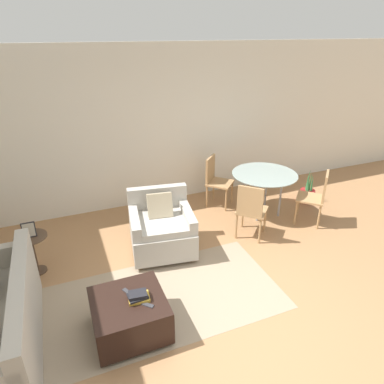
% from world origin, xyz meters
% --- Properties ---
extents(ground_plane, '(20.00, 20.00, 0.00)m').
position_xyz_m(ground_plane, '(0.00, 0.00, 0.00)').
color(ground_plane, '#A3754C').
extents(wall_back, '(12.00, 0.06, 2.75)m').
position_xyz_m(wall_back, '(0.00, 3.27, 1.38)').
color(wall_back, silver).
rests_on(wall_back, ground_plane).
extents(area_rug, '(2.99, 1.47, 0.01)m').
position_xyz_m(area_rug, '(-0.75, 0.70, 0.00)').
color(area_rug, gray).
rests_on(area_rug, ground_plane).
extents(armchair, '(0.98, 0.97, 0.87)m').
position_xyz_m(armchair, '(-0.37, 1.68, 0.35)').
color(armchair, '#B2ADA3').
rests_on(armchair, ground_plane).
extents(ottoman, '(0.75, 0.72, 0.43)m').
position_xyz_m(ottoman, '(-1.14, 0.36, 0.23)').
color(ottoman, black).
rests_on(ottoman, ground_plane).
extents(book_stack, '(0.23, 0.19, 0.09)m').
position_xyz_m(book_stack, '(-1.03, 0.34, 0.47)').
color(book_stack, gold).
rests_on(book_stack, ottoman).
extents(tv_remote_primary, '(0.12, 0.12, 0.01)m').
position_xyz_m(tv_remote_primary, '(-0.97, 0.22, 0.43)').
color(tv_remote_primary, '#333338').
rests_on(tv_remote_primary, ottoman).
extents(tv_remote_secondary, '(0.11, 0.16, 0.01)m').
position_xyz_m(tv_remote_secondary, '(-1.11, 0.47, 0.43)').
color(tv_remote_secondary, '#333338').
rests_on(tv_remote_secondary, ottoman).
extents(side_table, '(0.40, 0.40, 0.55)m').
position_xyz_m(side_table, '(-2.06, 1.82, 0.38)').
color(side_table, '#4C3828').
rests_on(side_table, ground_plane).
extents(picture_frame, '(0.16, 0.07, 0.20)m').
position_xyz_m(picture_frame, '(-2.06, 1.82, 0.64)').
color(picture_frame, black).
rests_on(picture_frame, side_table).
extents(dining_table, '(1.09, 1.09, 0.74)m').
position_xyz_m(dining_table, '(1.57, 2.08, 0.66)').
color(dining_table, '#8C9E99').
rests_on(dining_table, ground_plane).
extents(dining_chair_near_left, '(0.59, 0.59, 0.90)m').
position_xyz_m(dining_chair_near_left, '(0.96, 1.47, 0.52)').
color(dining_chair_near_left, tan).
rests_on(dining_chair_near_left, ground_plane).
extents(dining_chair_near_right, '(0.59, 0.59, 0.90)m').
position_xyz_m(dining_chair_near_right, '(2.19, 1.47, 0.52)').
color(dining_chair_near_right, tan).
rests_on(dining_chair_near_right, ground_plane).
extents(dining_chair_far_left, '(0.59, 0.59, 0.90)m').
position_xyz_m(dining_chair_far_left, '(0.96, 2.70, 0.52)').
color(dining_chair_far_left, tan).
rests_on(dining_chair_far_left, ground_plane).
extents(potted_plant_small, '(0.27, 0.27, 0.62)m').
position_xyz_m(potted_plant_small, '(2.60, 2.15, 0.16)').
color(potted_plant_small, maroon).
rests_on(potted_plant_small, ground_plane).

